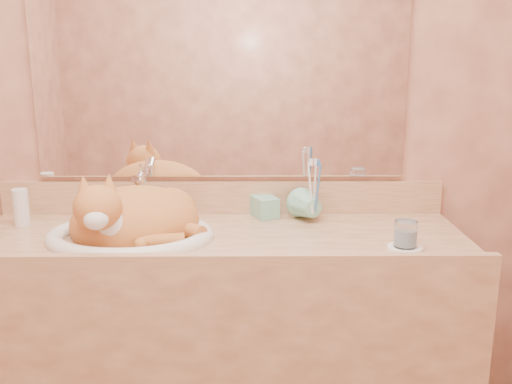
{
  "coord_description": "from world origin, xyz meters",
  "views": [
    {
      "loc": [
        0.11,
        -1.03,
        1.42
      ],
      "look_at": [
        0.12,
        0.7,
        1.0
      ],
      "focal_mm": 40.0,
      "sensor_mm": 36.0,
      "label": 1
    }
  ],
  "objects_px": {
    "soap_dispenser": "(271,198)",
    "sink_basin": "(130,213)",
    "vanity_counter": "(220,354)",
    "water_glass": "(406,234)",
    "toothbrush_cup": "(314,210)",
    "cat": "(132,215)"
  },
  "relations": [
    {
      "from": "soap_dispenser",
      "to": "sink_basin",
      "type": "bearing_deg",
      "value": -179.87
    },
    {
      "from": "vanity_counter",
      "to": "water_glass",
      "type": "xyz_separation_m",
      "value": [
        0.57,
        -0.14,
        0.47
      ]
    },
    {
      "from": "soap_dispenser",
      "to": "toothbrush_cup",
      "type": "xyz_separation_m",
      "value": [
        0.15,
        -0.05,
        -0.03
      ]
    },
    {
      "from": "soap_dispenser",
      "to": "vanity_counter",
      "type": "bearing_deg",
      "value": -158.57
    },
    {
      "from": "water_glass",
      "to": "vanity_counter",
      "type": "bearing_deg",
      "value": 166.16
    },
    {
      "from": "sink_basin",
      "to": "water_glass",
      "type": "relative_size",
      "value": 6.49
    },
    {
      "from": "cat",
      "to": "toothbrush_cup",
      "type": "bearing_deg",
      "value": -5.42
    },
    {
      "from": "soap_dispenser",
      "to": "water_glass",
      "type": "bearing_deg",
      "value": -60.88
    },
    {
      "from": "vanity_counter",
      "to": "sink_basin",
      "type": "height_order",
      "value": "sink_basin"
    },
    {
      "from": "vanity_counter",
      "to": "water_glass",
      "type": "height_order",
      "value": "water_glass"
    },
    {
      "from": "sink_basin",
      "to": "cat",
      "type": "height_order",
      "value": "cat"
    },
    {
      "from": "vanity_counter",
      "to": "toothbrush_cup",
      "type": "xyz_separation_m",
      "value": [
        0.32,
        0.12,
        0.48
      ]
    },
    {
      "from": "cat",
      "to": "vanity_counter",
      "type": "bearing_deg",
      "value": -17.14
    },
    {
      "from": "cat",
      "to": "toothbrush_cup",
      "type": "relative_size",
      "value": 3.84
    },
    {
      "from": "soap_dispenser",
      "to": "toothbrush_cup",
      "type": "bearing_deg",
      "value": -39.85
    },
    {
      "from": "toothbrush_cup",
      "to": "water_glass",
      "type": "xyz_separation_m",
      "value": [
        0.25,
        -0.26,
        -0.0
      ]
    },
    {
      "from": "sink_basin",
      "to": "water_glass",
      "type": "height_order",
      "value": "sink_basin"
    },
    {
      "from": "vanity_counter",
      "to": "toothbrush_cup",
      "type": "distance_m",
      "value": 0.59
    },
    {
      "from": "cat",
      "to": "toothbrush_cup",
      "type": "height_order",
      "value": "cat"
    },
    {
      "from": "toothbrush_cup",
      "to": "water_glass",
      "type": "relative_size",
      "value": 1.37
    },
    {
      "from": "vanity_counter",
      "to": "soap_dispenser",
      "type": "xyz_separation_m",
      "value": [
        0.18,
        0.17,
        0.51
      ]
    },
    {
      "from": "sink_basin",
      "to": "soap_dispenser",
      "type": "relative_size",
      "value": 3.15
    }
  ]
}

